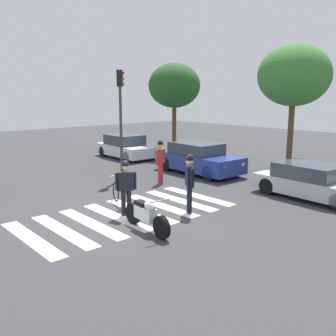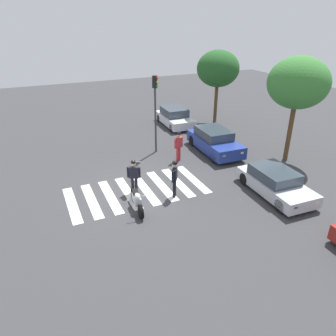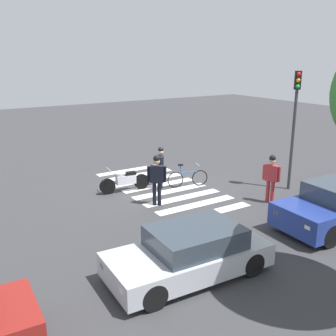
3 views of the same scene
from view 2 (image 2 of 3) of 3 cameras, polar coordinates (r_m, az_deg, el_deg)
The scene contains 13 objects.
ground_plane at distance 15.92m, azimuth -5.62°, elevation -4.11°, with size 60.00×60.00×0.00m, color #38383A.
police_motorcycle at distance 14.28m, azimuth -5.62°, elevation -5.77°, with size 2.08×0.62×1.03m.
leaning_bicycle at distance 16.61m, azimuth -5.61°, elevation -1.28°, with size 1.67×0.64×1.00m.
officer_on_foot at distance 14.86m, azimuth 1.19°, elevation -1.38°, with size 0.59×0.46×1.90m.
officer_by_motorcycle at distance 15.34m, azimuth -6.16°, elevation -1.08°, with size 0.39×0.60×1.75m.
pedestrian_bystander at distance 18.73m, azimuth 1.91°, elevation 4.36°, with size 0.37×0.65×1.83m.
crosswalk_stripes at distance 15.92m, azimuth -5.62°, elevation -4.09°, with size 3.35×6.75×0.01m.
car_white_van at distance 25.37m, azimuth 1.25°, elevation 9.12°, with size 4.06×2.05×1.36m.
car_blue_hatchback at distance 20.38m, azimuth 8.35°, elevation 4.80°, with size 4.40×2.08×1.45m.
car_silver_sedan at distance 16.19m, azimuth 18.69°, elevation -2.49°, with size 4.15×1.99×1.25m.
traffic_light_pole at distance 19.41m, azimuth -2.28°, elevation 11.58°, with size 0.34×0.34×4.75m.
street_tree_near at distance 25.48m, azimuth 8.97°, elevation 17.18°, with size 3.21×3.21×5.62m.
street_tree_mid at distance 19.21m, azimuth 22.34°, elevation 13.91°, with size 3.32×3.32×5.99m.
Camera 2 is at (13.19, -4.18, 7.88)m, focal length 33.95 mm.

